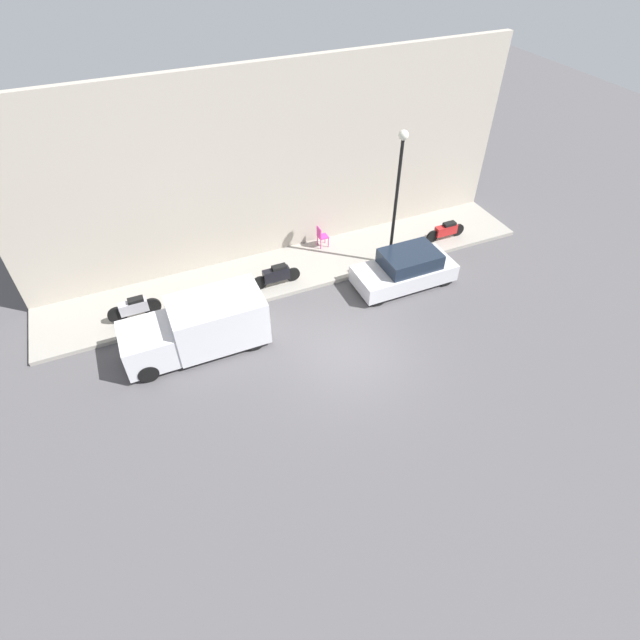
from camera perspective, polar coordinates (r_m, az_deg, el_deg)
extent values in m
plane|color=#514F51|center=(16.70, 3.25, -3.69)|extent=(60.00, 60.00, 0.00)
cube|color=gray|center=(20.07, -2.98, 5.89)|extent=(2.88, 19.48, 0.15)
cube|color=#B2A899|center=(19.49, -5.14, 17.02)|extent=(0.30, 19.48, 7.38)
cube|color=silver|center=(19.38, 9.54, 5.31)|extent=(1.70, 3.84, 0.65)
cube|color=#192333|center=(19.11, 10.24, 6.90)|extent=(1.49, 2.11, 0.57)
cylinder|color=black|center=(18.38, 6.72, 2.52)|extent=(0.20, 0.61, 0.61)
cylinder|color=black|center=(19.36, 4.66, 5.07)|extent=(0.20, 0.61, 0.61)
cylinder|color=black|center=(19.76, 14.20, 4.64)|extent=(0.20, 0.61, 0.61)
cylinder|color=black|center=(20.67, 11.95, 6.95)|extent=(0.20, 0.61, 0.61)
cube|color=silver|center=(16.68, -11.55, 0.05)|extent=(1.81, 3.00, 1.64)
cube|color=silver|center=(16.76, -19.03, -2.70)|extent=(1.72, 1.62, 1.15)
cube|color=#192333|center=(16.56, -20.08, -2.14)|extent=(1.54, 0.89, 0.46)
cylinder|color=black|center=(16.51, -19.05, -5.72)|extent=(0.22, 0.65, 0.65)
cylinder|color=black|center=(17.63, -19.84, -2.23)|extent=(0.22, 0.65, 0.65)
cylinder|color=black|center=(16.71, -7.52, -2.44)|extent=(0.22, 0.65, 0.65)
cylinder|color=black|center=(17.82, -9.05, 0.80)|extent=(0.22, 0.65, 0.65)
cube|color=#B21E1E|center=(22.09, 14.19, 9.95)|extent=(0.30, 0.98, 0.40)
cube|color=black|center=(22.03, 14.59, 10.58)|extent=(0.27, 0.53, 0.12)
cylinder|color=black|center=(21.83, 12.71, 9.29)|extent=(0.10, 0.54, 0.54)
cylinder|color=black|center=(22.54, 15.49, 9.89)|extent=(0.10, 0.54, 0.54)
cube|color=#B7B7BF|center=(18.53, -20.53, 1.41)|extent=(0.30, 0.97, 0.43)
cube|color=black|center=(18.35, -20.34, 2.17)|extent=(0.27, 0.53, 0.12)
cylinder|color=black|center=(18.66, -22.14, 0.53)|extent=(0.10, 0.65, 0.65)
cylinder|color=black|center=(18.62, -18.67, 1.51)|extent=(0.10, 0.65, 0.65)
cube|color=black|center=(18.89, -5.03, 5.20)|extent=(0.30, 1.01, 0.48)
cube|color=black|center=(18.74, -4.69, 6.04)|extent=(0.27, 0.55, 0.12)
cylinder|color=black|center=(18.86, -6.90, 4.22)|extent=(0.10, 0.56, 0.56)
cylinder|color=black|center=(19.17, -3.12, 5.22)|extent=(0.10, 0.56, 0.56)
cylinder|color=black|center=(19.07, 8.61, 12.75)|extent=(0.12, 0.12, 5.10)
sphere|color=silver|center=(17.92, 9.53, 20.12)|extent=(0.35, 0.35, 0.35)
cube|color=#D8338C|center=(20.97, 0.34, 9.53)|extent=(0.40, 0.40, 0.04)
cube|color=#D8338C|center=(20.78, -0.12, 9.97)|extent=(0.40, 0.04, 0.44)
cylinder|color=#D8338C|center=(21.03, 0.96, 8.85)|extent=(0.04, 0.04, 0.44)
cylinder|color=#D8338C|center=(21.29, 0.58, 9.32)|extent=(0.04, 0.04, 0.44)
cylinder|color=#D8338C|center=(20.92, 0.09, 8.64)|extent=(0.04, 0.04, 0.44)
cylinder|color=#D8338C|center=(21.18, -0.28, 9.12)|extent=(0.04, 0.04, 0.44)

